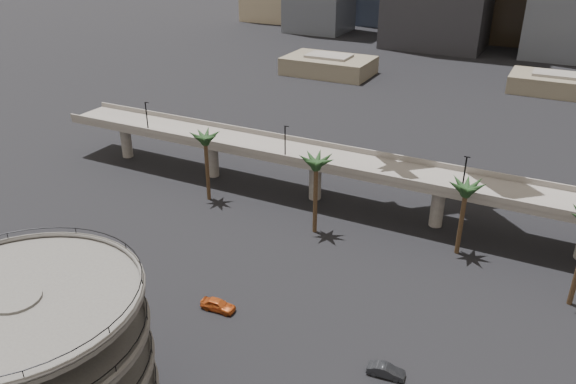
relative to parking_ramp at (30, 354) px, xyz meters
The scene contains 6 objects.
parking_ramp is the anchor object (origin of this frame).
overpass 60.46m from the parking_ramp, 77.57° to the left, with size 130.00×9.30×14.70m.
palm_trees 56.79m from the parking_ramp, 64.34° to the left, with size 76.40×18.40×14.00m.
low_buildings 147.81m from the parking_ramp, 82.26° to the left, with size 135.00×27.50×6.80m.
car_a 25.77m from the parking_ramp, 79.68° to the left, with size 1.88×4.68×1.59m, color #B24A19.
car_b 36.59m from the parking_ramp, 39.23° to the left, with size 1.48×4.24×1.40m, color black.
Camera 1 is at (26.24, -28.62, 45.84)m, focal length 35.00 mm.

